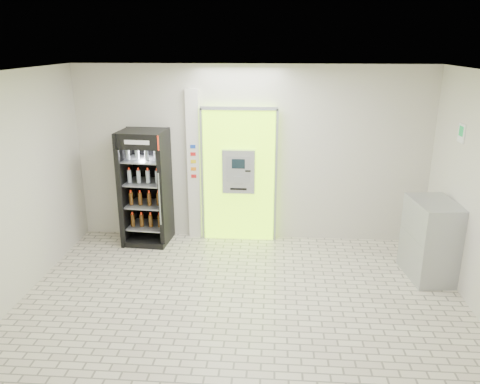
# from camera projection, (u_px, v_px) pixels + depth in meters

# --- Properties ---
(ground) EXTENTS (6.00, 6.00, 0.00)m
(ground) POSITION_uv_depth(u_px,v_px,m) (241.00, 313.00, 6.04)
(ground) COLOR beige
(ground) RESTS_ON ground
(room_shell) EXTENTS (6.00, 6.00, 6.00)m
(room_shell) POSITION_uv_depth(u_px,v_px,m) (241.00, 176.00, 5.47)
(room_shell) COLOR beige
(room_shell) RESTS_ON ground
(atm_assembly) EXTENTS (1.30, 0.24, 2.33)m
(atm_assembly) POSITION_uv_depth(u_px,v_px,m) (239.00, 175.00, 7.98)
(atm_assembly) COLOR #A6FD11
(atm_assembly) RESTS_ON ground
(pillar) EXTENTS (0.22, 0.11, 2.60)m
(pillar) POSITION_uv_depth(u_px,v_px,m) (194.00, 166.00, 8.03)
(pillar) COLOR silver
(pillar) RESTS_ON ground
(beverage_cooler) EXTENTS (0.79, 0.73, 1.96)m
(beverage_cooler) POSITION_uv_depth(u_px,v_px,m) (146.00, 190.00, 7.93)
(beverage_cooler) COLOR black
(beverage_cooler) RESTS_ON ground
(steel_cabinet) EXTENTS (0.69, 0.94, 1.17)m
(steel_cabinet) POSITION_uv_depth(u_px,v_px,m) (431.00, 240.00, 6.80)
(steel_cabinet) COLOR #9EA0A5
(steel_cabinet) RESTS_ON ground
(exit_sign) EXTENTS (0.02, 0.22, 0.26)m
(exit_sign) POSITION_uv_depth(u_px,v_px,m) (462.00, 133.00, 6.50)
(exit_sign) COLOR white
(exit_sign) RESTS_ON room_shell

